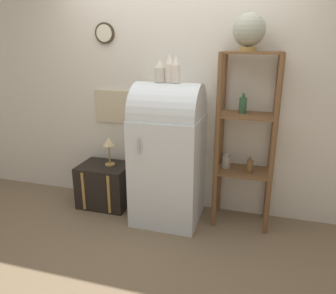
% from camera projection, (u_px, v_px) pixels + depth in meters
% --- Properties ---
extents(ground_plane, '(12.00, 12.00, 0.00)m').
position_uv_depth(ground_plane, '(162.00, 227.00, 3.37)').
color(ground_plane, '#7A664C').
extents(wall_back, '(7.00, 0.09, 2.70)m').
position_uv_depth(wall_back, '(177.00, 88.00, 3.48)').
color(wall_back, silver).
rests_on(wall_back, ground_plane).
extents(refrigerator, '(0.67, 0.69, 1.45)m').
position_uv_depth(refrigerator, '(168.00, 151.00, 3.34)').
color(refrigerator, silver).
rests_on(refrigerator, ground_plane).
extents(suitcase_trunk, '(0.56, 0.45, 0.49)m').
position_uv_depth(suitcase_trunk, '(105.00, 185.00, 3.77)').
color(suitcase_trunk, black).
rests_on(suitcase_trunk, ground_plane).
extents(shelf_unit, '(0.57, 0.37, 1.73)m').
position_uv_depth(shelf_unit, '(246.00, 133.00, 3.19)').
color(shelf_unit, brown).
rests_on(shelf_unit, ground_plane).
extents(globe, '(0.29, 0.29, 0.33)m').
position_uv_depth(globe, '(249.00, 30.00, 2.90)').
color(globe, '#AD8942').
rests_on(globe, shelf_unit).
extents(vase_left, '(0.10, 0.10, 0.21)m').
position_uv_depth(vase_left, '(160.00, 72.00, 3.11)').
color(vase_left, beige).
rests_on(vase_left, refrigerator).
extents(vase_center, '(0.08, 0.08, 0.27)m').
position_uv_depth(vase_center, '(170.00, 69.00, 3.09)').
color(vase_center, silver).
rests_on(vase_center, refrigerator).
extents(vase_right, '(0.09, 0.09, 0.26)m').
position_uv_depth(vase_right, '(176.00, 70.00, 3.06)').
color(vase_right, silver).
rests_on(vase_right, refrigerator).
extents(desk_lamp, '(0.13, 0.13, 0.32)m').
position_uv_depth(desk_lamp, '(109.00, 144.00, 3.63)').
color(desk_lamp, '#AD8942').
rests_on(desk_lamp, suitcase_trunk).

